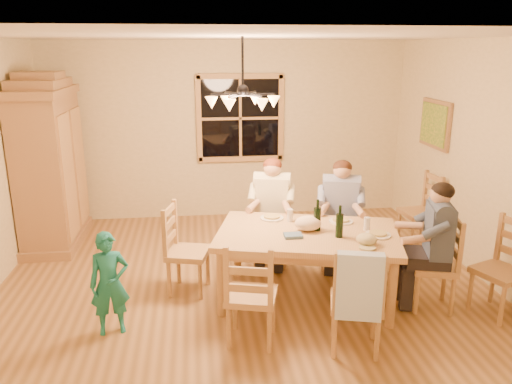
{
  "coord_description": "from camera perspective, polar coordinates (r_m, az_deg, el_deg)",
  "views": [
    {
      "loc": [
        -0.51,
        -5.14,
        2.59
      ],
      "look_at": [
        0.15,
        0.1,
        1.06
      ],
      "focal_mm": 35.0,
      "sensor_mm": 36.0,
      "label": 1
    }
  ],
  "objects": [
    {
      "name": "floor",
      "position": [
        5.78,
        -1.36,
        -10.45
      ],
      "size": [
        5.5,
        5.5,
        0.0
      ],
      "primitive_type": "plane",
      "color": "brown",
      "rests_on": "ground"
    },
    {
      "name": "ceiling",
      "position": [
        5.17,
        -1.56,
        17.4
      ],
      "size": [
        5.5,
        5.0,
        0.02
      ],
      "primitive_type": "cube",
      "color": "white",
      "rests_on": "wall_back"
    },
    {
      "name": "wall_back",
      "position": [
        7.76,
        -3.31,
        6.95
      ],
      "size": [
        5.5,
        0.02,
        2.7
      ],
      "primitive_type": "cube",
      "color": "beige",
      "rests_on": "floor"
    },
    {
      "name": "wall_right",
      "position": [
        6.21,
        24.73,
        3.17
      ],
      "size": [
        0.02,
        5.0,
        2.7
      ],
      "primitive_type": "cube",
      "color": "beige",
      "rests_on": "floor"
    },
    {
      "name": "window",
      "position": [
        7.71,
        -1.82,
        8.41
      ],
      "size": [
        1.3,
        0.06,
        1.3
      ],
      "color": "black",
      "rests_on": "wall_back"
    },
    {
      "name": "painting",
      "position": [
        7.18,
        19.77,
        7.31
      ],
      "size": [
        0.06,
        0.78,
        0.64
      ],
      "color": "olive",
      "rests_on": "wall_right"
    },
    {
      "name": "chandelier",
      "position": [
        5.19,
        -1.51,
        10.51
      ],
      "size": [
        0.77,
        0.68,
        0.71
      ],
      "color": "black",
      "rests_on": "ceiling"
    },
    {
      "name": "armoire",
      "position": [
        7.17,
        -22.44,
        2.6
      ],
      "size": [
        0.66,
        1.4,
        2.3
      ],
      "color": "olive",
      "rests_on": "floor"
    },
    {
      "name": "dining_table",
      "position": [
        5.23,
        5.89,
        -5.57
      ],
      "size": [
        2.07,
        1.56,
        0.76
      ],
      "rotation": [
        0.0,
        0.0,
        -0.26
      ],
      "color": "tan",
      "rests_on": "floor"
    },
    {
      "name": "chair_far_left",
      "position": [
        6.19,
        1.8,
        -5.5
      ],
      "size": [
        0.53,
        0.52,
        0.99
      ],
      "rotation": [
        0.0,
        0.0,
        2.88
      ],
      "color": "#B0794D",
      "rests_on": "floor"
    },
    {
      "name": "chair_far_right",
      "position": [
        6.17,
        9.43,
        -5.8
      ],
      "size": [
        0.53,
        0.52,
        0.99
      ],
      "rotation": [
        0.0,
        0.0,
        2.88
      ],
      "color": "#B0794D",
      "rests_on": "floor"
    },
    {
      "name": "chair_near_left",
      "position": [
        4.63,
        -0.51,
        -13.41
      ],
      "size": [
        0.53,
        0.52,
        0.99
      ],
      "rotation": [
        0.0,
        0.0,
        -0.26
      ],
      "color": "#B0794D",
      "rests_on": "floor"
    },
    {
      "name": "chair_near_right",
      "position": [
        4.61,
        11.27,
        -13.92
      ],
      "size": [
        0.53,
        0.52,
        0.99
      ],
      "rotation": [
        0.0,
        0.0,
        -0.26
      ],
      "color": "#B0794D",
      "rests_on": "floor"
    },
    {
      "name": "chair_end_left",
      "position": [
        5.55,
        -7.7,
        -8.32
      ],
      "size": [
        0.52,
        0.53,
        0.99
      ],
      "rotation": [
        0.0,
        0.0,
        -1.83
      ],
      "color": "#B0794D",
      "rests_on": "floor"
    },
    {
      "name": "chair_end_right",
      "position": [
        5.49,
        19.44,
        -9.42
      ],
      "size": [
        0.52,
        0.53,
        0.99
      ],
      "rotation": [
        0.0,
        0.0,
        1.31
      ],
      "color": "#B0794D",
      "rests_on": "floor"
    },
    {
      "name": "adult_woman",
      "position": [
        6.02,
        1.84,
        -0.73
      ],
      "size": [
        0.47,
        0.5,
        0.87
      ],
      "rotation": [
        0.0,
        0.0,
        2.88
      ],
      "color": "beige",
      "rests_on": "floor"
    },
    {
      "name": "adult_plaid_man",
      "position": [
        5.99,
        9.67,
        -1.03
      ],
      "size": [
        0.47,
        0.5,
        0.87
      ],
      "rotation": [
        0.0,
        0.0,
        2.88
      ],
      "color": "#33478E",
      "rests_on": "floor"
    },
    {
      "name": "adult_slate_man",
      "position": [
        5.29,
        19.98,
        -4.14
      ],
      "size": [
        0.5,
        0.47,
        0.87
      ],
      "rotation": [
        0.0,
        0.0,
        1.31
      ],
      "color": "#404D67",
      "rests_on": "floor"
    },
    {
      "name": "towel",
      "position": [
        4.25,
        11.71,
        -10.55
      ],
      "size": [
        0.39,
        0.19,
        0.58
      ],
      "primitive_type": "cube",
      "rotation": [
        0.0,
        0.0,
        -0.26
      ],
      "color": "#B6CFF7",
      "rests_on": "chair_near_right"
    },
    {
      "name": "wine_bottle_a",
      "position": [
        5.2,
        7.02,
        -2.61
      ],
      "size": [
        0.08,
        0.08,
        0.33
      ],
      "primitive_type": "cylinder",
      "color": "black",
      "rests_on": "dining_table"
    },
    {
      "name": "wine_bottle_b",
      "position": [
        5.04,
        9.53,
        -3.33
      ],
      "size": [
        0.08,
        0.08,
        0.33
      ],
      "primitive_type": "cylinder",
      "color": "black",
      "rests_on": "dining_table"
    },
    {
      "name": "plate_woman",
      "position": [
        5.55,
        1.83,
        -2.99
      ],
      "size": [
        0.26,
        0.26,
        0.02
      ],
      "primitive_type": "cylinder",
      "color": "white",
      "rests_on": "dining_table"
    },
    {
      "name": "plate_plaid",
      "position": [
        5.52,
        9.68,
        -3.32
      ],
      "size": [
        0.26,
        0.26,
        0.02
      ],
      "primitive_type": "cylinder",
      "color": "white",
      "rests_on": "dining_table"
    },
    {
      "name": "plate_slate",
      "position": [
        5.2,
        13.76,
        -4.79
      ],
      "size": [
        0.26,
        0.26,
        0.02
      ],
      "primitive_type": "cylinder",
      "color": "white",
      "rests_on": "dining_table"
    },
    {
      "name": "wine_glass_a",
      "position": [
        5.46,
        3.91,
        -2.67
      ],
      "size": [
        0.06,
        0.06,
        0.14
      ],
      "primitive_type": "cylinder",
      "color": "silver",
      "rests_on": "dining_table"
    },
    {
      "name": "wine_glass_b",
      "position": [
        5.31,
        12.55,
        -3.57
      ],
      "size": [
        0.06,
        0.06,
        0.14
      ],
      "primitive_type": "cylinder",
      "color": "silver",
      "rests_on": "dining_table"
    },
    {
      "name": "cap",
      "position": [
        4.94,
        12.52,
        -5.29
      ],
      "size": [
        0.2,
        0.2,
        0.11
      ],
      "primitive_type": "ellipsoid",
      "color": "tan",
      "rests_on": "dining_table"
    },
    {
      "name": "napkin",
      "position": [
        5.04,
        4.26,
        -4.98
      ],
      "size": [
        0.21,
        0.18,
        0.03
      ],
      "primitive_type": "cube",
      "rotation": [
        0.0,
        0.0,
        -0.26
      ],
      "color": "slate",
      "rests_on": "dining_table"
    },
    {
      "name": "cloth_bundle",
      "position": [
        5.21,
        5.97,
        -3.58
      ],
      "size": [
        0.28,
        0.22,
        0.15
      ],
      "primitive_type": "ellipsoid",
      "color": "beige",
      "rests_on": "dining_table"
    },
    {
      "name": "child",
      "position": [
        4.86,
        -16.39,
        -10.01
      ],
      "size": [
        0.4,
        0.3,
        0.99
      ],
      "primitive_type": "imported",
      "rotation": [
        0.0,
        0.0,
        0.19
      ],
      "color": "#1B7D7C",
      "rests_on": "floor"
    },
    {
      "name": "chair_spare_front",
      "position": [
        5.6,
        25.94,
        -9.66
      ],
      "size": [
        0.55,
        0.56,
        0.99
      ],
      "rotation": [
        0.0,
        0.0,
        1.95
      ],
      "color": "#B0794D",
      "rests_on": "floor"
    },
    {
      "name": "chair_spare_back",
      "position": [
        7.1,
        17.96,
        -3.44
      ],
      "size": [
        0.46,
        0.48,
        0.99
      ],
      "rotation": [
        0.0,
        0.0,
        1.67
      ],
      "color": "#B0794D",
      "rests_on": "floor"
    }
  ]
}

